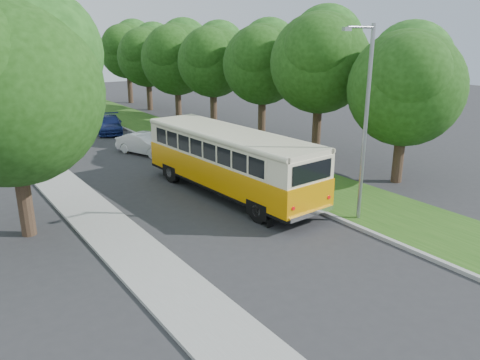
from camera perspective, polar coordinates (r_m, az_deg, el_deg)
ground at (r=19.63m, az=0.23°, el=-5.42°), size 120.00×120.00×0.00m
curb at (r=25.40m, az=0.33°, el=0.18°), size 0.20×70.00×0.15m
grass_verge at (r=26.77m, az=4.44°, el=1.02°), size 4.50×70.00×0.13m
sidewalk at (r=21.90m, az=-17.92°, el=-3.65°), size 2.20×70.00×0.12m
treeline at (r=35.49m, az=-12.93°, el=14.34°), size 24.27×41.91×9.46m
lamppost_near at (r=19.38m, az=14.94°, el=7.18°), size 1.71×0.16×8.00m
lamppost_far at (r=31.48m, az=-24.69°, el=9.52°), size 1.71×0.16×7.50m
warning_sign at (r=28.01m, az=-22.05°, el=4.01°), size 0.56×0.10×2.50m
vintage_bus at (r=22.63m, az=-1.26°, el=2.08°), size 3.44×11.07×3.25m
car_silver at (r=31.85m, az=-9.77°, el=4.67°), size 2.98×4.37×1.38m
car_white at (r=31.33m, az=-11.48°, el=4.35°), size 2.86×4.40×1.37m
car_blue at (r=38.88m, az=-15.58°, el=6.55°), size 3.21×4.90×1.32m
car_grey at (r=45.92m, az=-18.83°, el=7.99°), size 3.38×5.75×1.50m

